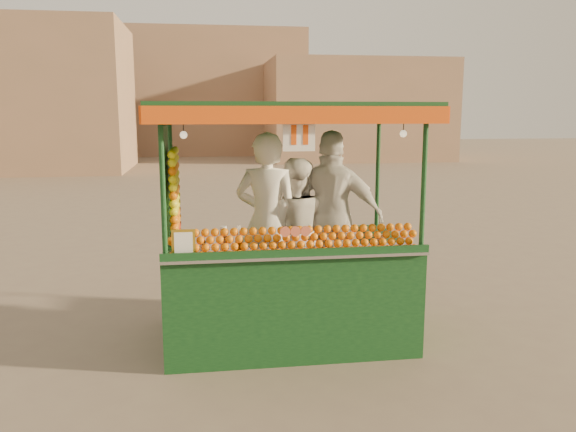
{
  "coord_description": "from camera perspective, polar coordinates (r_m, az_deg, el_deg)",
  "views": [
    {
      "loc": [
        -0.93,
        -5.64,
        2.37
      ],
      "look_at": [
        -0.07,
        0.12,
        1.33
      ],
      "focal_mm": 35.95,
      "sensor_mm": 36.0,
      "label": 1
    }
  ],
  "objects": [
    {
      "name": "vendor_middle",
      "position": [
        6.32,
        0.63,
        -1.53
      ],
      "size": [
        0.9,
        0.78,
        1.61
      ],
      "rotation": [
        0.0,
        0.0,
        2.91
      ],
      "color": "white",
      "rests_on": "ground"
    },
    {
      "name": "building_left",
      "position": [
        26.89,
        -26.39,
        10.45
      ],
      "size": [
        10.0,
        6.0,
        6.0
      ],
      "primitive_type": "cube",
      "color": "#987056",
      "rests_on": "ground"
    },
    {
      "name": "vendor_right",
      "position": [
        6.36,
        4.4,
        -0.15
      ],
      "size": [
        1.21,
        0.82,
        1.9
      ],
      "rotation": [
        0.0,
        0.0,
        2.79
      ],
      "color": "silver",
      "rests_on": "ground"
    },
    {
      "name": "building_center",
      "position": [
        35.68,
        -10.4,
        11.8
      ],
      "size": [
        14.0,
        7.0,
        7.0
      ],
      "primitive_type": "cube",
      "color": "#987056",
      "rests_on": "ground"
    },
    {
      "name": "building_right",
      "position": [
        30.69,
        6.62,
        10.33
      ],
      "size": [
        9.0,
        6.0,
        5.0
      ],
      "primitive_type": "cube",
      "color": "#987056",
      "rests_on": "ground"
    },
    {
      "name": "ground",
      "position": [
        6.19,
        0.85,
        -12.39
      ],
      "size": [
        90.0,
        90.0,
        0.0
      ],
      "primitive_type": "plane",
      "color": "#725F51",
      "rests_on": "ground"
    },
    {
      "name": "vendor_left",
      "position": [
        6.16,
        -2.05,
        -0.51
      ],
      "size": [
        0.8,
        0.66,
        1.9
      ],
      "rotation": [
        0.0,
        0.0,
        2.81
      ],
      "color": "white",
      "rests_on": "ground"
    },
    {
      "name": "juice_cart",
      "position": [
        5.97,
        -0.65,
        -5.07
      ],
      "size": [
        2.72,
        1.76,
        2.47
      ],
      "color": "black",
      "rests_on": "ground"
    }
  ]
}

